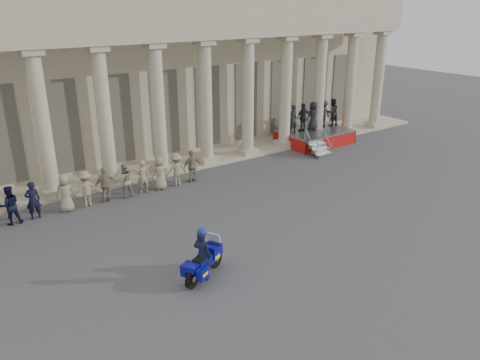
# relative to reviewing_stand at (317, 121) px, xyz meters

# --- Properties ---
(ground) EXTENTS (90.00, 90.00, 0.00)m
(ground) POSITION_rel_reviewing_stand_xyz_m (-11.40, -7.76, -1.33)
(ground) COLOR #3E3E40
(ground) RESTS_ON ground
(building) EXTENTS (40.00, 12.50, 9.00)m
(building) POSITION_rel_reviewing_stand_xyz_m (-11.40, 6.98, 3.19)
(building) COLOR tan
(building) RESTS_ON ground
(officer_rank) EXTENTS (17.12, 0.59, 1.55)m
(officer_rank) POSITION_rel_reviewing_stand_xyz_m (-17.44, -1.47, -0.56)
(officer_rank) COLOR black
(officer_rank) RESTS_ON ground
(reviewing_stand) EXTENTS (4.04, 3.93, 2.48)m
(reviewing_stand) POSITION_rel_reviewing_stand_xyz_m (0.00, 0.00, 0.00)
(reviewing_stand) COLOR gray
(reviewing_stand) RESTS_ON ground
(motorcycle) EXTENTS (1.78, 1.22, 1.24)m
(motorcycle) POSITION_rel_reviewing_stand_xyz_m (-13.08, -8.87, -0.80)
(motorcycle) COLOR black
(motorcycle) RESTS_ON ground
(rider) EXTENTS (0.62, 0.71, 1.72)m
(rider) POSITION_rel_reviewing_stand_xyz_m (-13.17, -8.92, -0.48)
(rider) COLOR black
(rider) RESTS_ON ground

